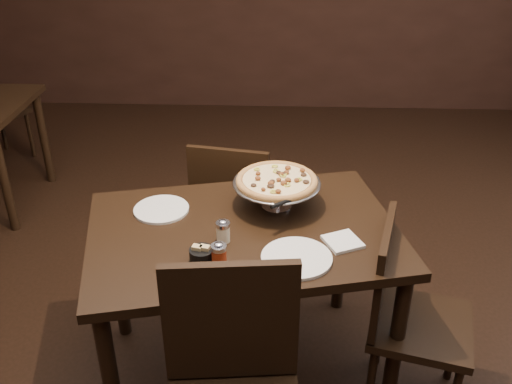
{
  "coord_description": "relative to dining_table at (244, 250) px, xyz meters",
  "views": [
    {
      "loc": [
        0.1,
        -2.05,
        2.09
      ],
      "look_at": [
        0.02,
        -0.01,
        0.95
      ],
      "focal_mm": 40.0,
      "sensor_mm": 36.0,
      "label": 1
    }
  ],
  "objects": [
    {
      "name": "pepper_flake_shaker",
      "position": [
        -0.08,
        -0.26,
        0.15
      ],
      "size": [
        0.06,
        0.06,
        0.1
      ],
      "color": "#9C210E",
      "rests_on": "dining_table"
    },
    {
      "name": "serving_spatula",
      "position": [
        0.16,
        0.0,
        0.23
      ],
      "size": [
        0.15,
        0.15,
        0.02
      ],
      "rotation": [
        0.0,
        0.0,
        -0.85
      ],
      "color": "silver",
      "rests_on": "pizza_stand"
    },
    {
      "name": "plate_near",
      "position": [
        0.22,
        -0.21,
        0.11
      ],
      "size": [
        0.27,
        0.27,
        0.01
      ],
      "primitive_type": "cylinder",
      "color": "white",
      "rests_on": "dining_table"
    },
    {
      "name": "napkin_stack",
      "position": [
        0.4,
        -0.09,
        0.11
      ],
      "size": [
        0.18,
        0.18,
        0.01
      ],
      "primitive_type": "cube",
      "rotation": [
        0.0,
        0.0,
        0.43
      ],
      "color": "white",
      "rests_on": "dining_table"
    },
    {
      "name": "pizza_stand",
      "position": [
        0.13,
        0.19,
        0.23
      ],
      "size": [
        0.38,
        0.38,
        0.16
      ],
      "color": "silver",
      "rests_on": "dining_table"
    },
    {
      "name": "plate_left",
      "position": [
        -0.37,
        0.13,
        0.11
      ],
      "size": [
        0.24,
        0.24,
        0.01
      ],
      "primitive_type": "cylinder",
      "color": "white",
      "rests_on": "dining_table"
    },
    {
      "name": "parmesan_shaker",
      "position": [
        -0.08,
        -0.09,
        0.15
      ],
      "size": [
        0.06,
        0.06,
        0.1
      ],
      "color": "#F8EEC1",
      "rests_on": "dining_table"
    },
    {
      "name": "chair_side",
      "position": [
        0.69,
        -0.12,
        -0.21
      ],
      "size": [
        0.51,
        0.51,
        0.89
      ],
      "rotation": [
        0.0,
        0.0,
        1.31
      ],
      "color": "black",
      "rests_on": "ground"
    },
    {
      "name": "dining_table",
      "position": [
        0.0,
        0.0,
        0.0
      ],
      "size": [
        1.43,
        1.11,
        0.8
      ],
      "rotation": [
        0.0,
        0.0,
        0.22
      ],
      "color": "black",
      "rests_on": "ground"
    },
    {
      "name": "room",
      "position": [
        0.1,
        0.08,
        0.71
      ],
      "size": [
        6.04,
        7.04,
        2.84
      ],
      "color": "black",
      "rests_on": "ground"
    },
    {
      "name": "packet_caddy",
      "position": [
        -0.14,
        -0.24,
        0.14
      ],
      "size": [
        0.09,
        0.09,
        0.07
      ],
      "rotation": [
        0.0,
        0.0,
        -0.25
      ],
      "color": "black",
      "rests_on": "dining_table"
    },
    {
      "name": "chair_far",
      "position": [
        -0.09,
        0.67,
        -0.2
      ],
      "size": [
        0.49,
        0.49,
        0.9
      ],
      "rotation": [
        0.0,
        0.0,
        2.96
      ],
      "color": "black",
      "rests_on": "ground"
    }
  ]
}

